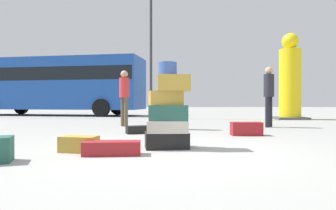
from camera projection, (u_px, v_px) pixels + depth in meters
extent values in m
plane|color=#9E9E99|center=(173.00, 151.00, 4.46)|extent=(80.00, 80.00, 0.00)
cube|color=black|center=(166.00, 140.00, 4.76)|extent=(0.74, 0.56, 0.25)
cube|color=beige|center=(167.00, 126.00, 4.72)|extent=(0.67, 0.48, 0.19)
cube|color=#26594C|center=(169.00, 113.00, 4.73)|extent=(0.62, 0.43, 0.24)
cube|color=#B28C33|center=(166.00, 98.00, 4.76)|extent=(0.58, 0.45, 0.23)
cube|color=#B28C33|center=(174.00, 83.00, 4.73)|extent=(0.54, 0.39, 0.26)
cylinder|color=#334F99|center=(167.00, 69.00, 4.76)|extent=(0.30, 0.30, 0.21)
cube|color=black|center=(139.00, 130.00, 6.98)|extent=(0.68, 0.49, 0.18)
cube|color=maroon|center=(112.00, 148.00, 4.13)|extent=(0.82, 0.37, 0.19)
cube|color=#B28C33|center=(79.00, 144.00, 4.38)|extent=(0.58, 0.40, 0.23)
cube|color=maroon|center=(246.00, 129.00, 6.57)|extent=(0.68, 0.33, 0.30)
cylinder|color=brown|center=(123.00, 112.00, 9.05)|extent=(0.12, 0.12, 0.88)
cylinder|color=brown|center=(126.00, 112.00, 8.87)|extent=(0.12, 0.12, 0.88)
cylinder|color=red|center=(124.00, 88.00, 8.96)|extent=(0.30, 0.30, 0.60)
sphere|color=tan|center=(124.00, 74.00, 8.95)|extent=(0.22, 0.22, 0.22)
cylinder|color=black|center=(168.00, 114.00, 8.18)|extent=(0.12, 0.12, 0.83)
cylinder|color=black|center=(171.00, 114.00, 7.97)|extent=(0.12, 0.12, 0.83)
cylinder|color=#338CCC|center=(170.00, 87.00, 8.07)|extent=(0.30, 0.30, 0.65)
sphere|color=tan|center=(170.00, 71.00, 8.06)|extent=(0.22, 0.22, 0.22)
cylinder|color=black|center=(270.00, 112.00, 8.80)|extent=(0.12, 0.12, 0.90)
cylinder|color=black|center=(267.00, 112.00, 8.64)|extent=(0.12, 0.12, 0.90)
cylinder|color=#26262D|center=(269.00, 86.00, 8.71)|extent=(0.30, 0.30, 0.66)
sphere|color=tan|center=(269.00, 71.00, 8.71)|extent=(0.22, 0.22, 0.22)
cylinder|color=yellow|center=(290.00, 84.00, 12.78)|extent=(0.91, 0.91, 3.02)
sphere|color=yellow|center=(290.00, 41.00, 12.76)|extent=(0.70, 0.70, 0.70)
cube|color=#4C4C4C|center=(290.00, 118.00, 12.79)|extent=(1.27, 1.27, 0.10)
cube|color=#1E4CA5|center=(57.00, 84.00, 16.63)|extent=(9.98, 3.94, 2.80)
cube|color=black|center=(57.00, 76.00, 16.63)|extent=(9.79, 3.93, 0.70)
cylinder|color=black|center=(118.00, 107.00, 17.34)|extent=(0.93, 0.38, 0.90)
cylinder|color=black|center=(101.00, 108.00, 14.88)|extent=(0.93, 0.38, 0.90)
cylinder|color=black|center=(21.00, 107.00, 18.41)|extent=(0.93, 0.38, 0.90)
cylinder|color=#333338|center=(151.00, 47.00, 13.39)|extent=(0.12, 0.12, 6.48)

